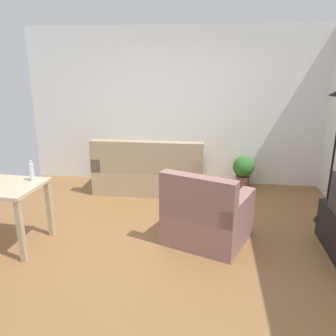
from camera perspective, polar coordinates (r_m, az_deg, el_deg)
ground_plane at (r=4.50m, az=-2.09°, el=-11.14°), size 5.20×4.40×0.02m
wall_rear at (r=6.19m, az=1.03°, el=9.98°), size 5.20×0.10×2.70m
couch at (r=5.87m, az=-3.01°, el=-0.88°), size 1.81×0.84×0.92m
potted_plant at (r=6.11m, az=12.24°, el=-0.32°), size 0.36×0.36×0.57m
armchair at (r=4.25m, az=6.32°, el=-7.99°), size 1.15×1.12×0.92m
bottle_clear at (r=4.41m, az=-21.49°, el=-0.57°), size 0.06×0.06×0.25m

